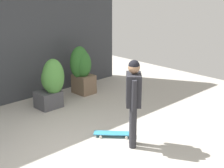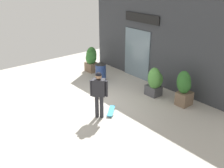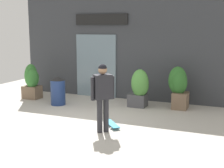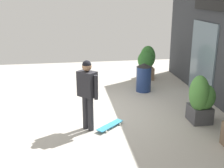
{
  "view_description": "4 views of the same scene",
  "coord_description": "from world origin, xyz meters",
  "views": [
    {
      "loc": [
        -3.3,
        -4.06,
        2.97
      ],
      "look_at": [
        0.89,
        0.25,
        1.08
      ],
      "focal_mm": 53.56,
      "sensor_mm": 36.0,
      "label": 1
    },
    {
      "loc": [
        7.19,
        -4.97,
        4.59
      ],
      "look_at": [
        0.89,
        0.25,
        1.08
      ],
      "focal_mm": 42.29,
      "sensor_mm": 36.0,
      "label": 2
    },
    {
      "loc": [
        3.9,
        -6.96,
        2.45
      ],
      "look_at": [
        0.89,
        0.25,
        1.08
      ],
      "focal_mm": 51.06,
      "sensor_mm": 36.0,
      "label": 3
    },
    {
      "loc": [
        6.99,
        -0.68,
        3.02
      ],
      "look_at": [
        0.89,
        0.25,
        1.08
      ],
      "focal_mm": 46.37,
      "sensor_mm": 36.0,
      "label": 4
    }
  ],
  "objects": [
    {
      "name": "skateboarder",
      "position": [
        0.88,
        -0.3,
        0.99
      ],
      "size": [
        0.47,
        0.47,
        1.64
      ],
      "rotation": [
        0.0,
        0.0,
        2.35
      ],
      "color": "#28282D",
      "rests_on": "ground_plane"
    },
    {
      "name": "ground_plane",
      "position": [
        0.0,
        0.0,
        0.0
      ],
      "size": [
        12.0,
        12.0,
        0.0
      ],
      "primitive_type": "plane",
      "color": "#B2ADA3"
    },
    {
      "name": "building_facade",
      "position": [
        -0.03,
        3.44,
        1.95
      ],
      "size": [
        7.75,
        0.31,
        3.93
      ],
      "color": "#383A3F",
      "rests_on": "ground_plane"
    },
    {
      "name": "skateboard",
      "position": [
        0.89,
        0.21,
        0.06
      ],
      "size": [
        0.67,
        0.71,
        0.08
      ],
      "rotation": [
        0.0,
        0.0,
        2.31
      ],
      "color": "teal",
      "rests_on": "ground_plane"
    },
    {
      "name": "trash_bin",
      "position": [
        -1.59,
        1.66,
        0.46
      ],
      "size": [
        0.48,
        0.48,
        0.92
      ],
      "color": "navy",
      "rests_on": "ground_plane"
    },
    {
      "name": "planter_box_mid",
      "position": [
        2.1,
        2.67,
        0.7
      ],
      "size": [
        0.62,
        0.55,
        1.3
      ],
      "color": "brown",
      "rests_on": "ground_plane"
    },
    {
      "name": "planter_box_right",
      "position": [
        -2.95,
        2.11,
        0.62
      ],
      "size": [
        0.58,
        0.68,
        1.21
      ],
      "color": "brown",
      "rests_on": "ground_plane"
    },
    {
      "name": "planter_box_left",
      "position": [
        0.94,
        2.39,
        0.61
      ],
      "size": [
        0.65,
        0.63,
        1.21
      ],
      "color": "#47474C",
      "rests_on": "ground_plane"
    }
  ]
}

